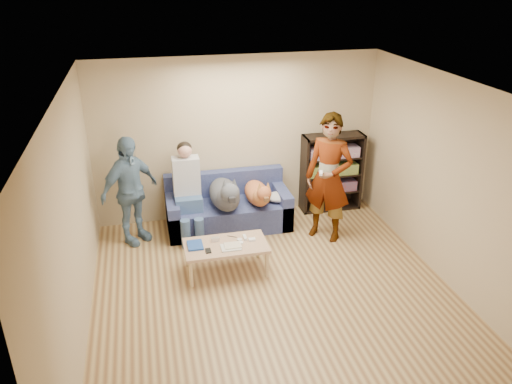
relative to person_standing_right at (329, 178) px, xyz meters
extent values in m
plane|color=brown|center=(-1.13, -1.41, -0.96)|extent=(5.00, 5.00, 0.00)
plane|color=white|center=(-1.13, -1.41, 1.64)|extent=(5.00, 5.00, 0.00)
plane|color=tan|center=(-1.13, 1.09, 0.34)|extent=(4.50, 0.00, 4.50)
plane|color=tan|center=(-1.13, -3.91, 0.34)|extent=(4.50, 0.00, 4.50)
plane|color=tan|center=(-3.38, -1.41, 0.34)|extent=(0.00, 5.00, 5.00)
plane|color=tan|center=(1.12, -1.41, 0.34)|extent=(0.00, 5.00, 5.00)
ellipsoid|color=#B9B9BE|center=(-0.60, 0.52, -0.47)|extent=(0.38, 0.32, 0.13)
imported|color=gray|center=(0.00, 0.00, 0.00)|extent=(0.83, 0.81, 1.93)
imported|color=#6A8AA9|center=(-2.84, 0.52, -0.14)|extent=(1.00, 0.90, 1.64)
cube|color=white|center=(-0.20, -0.20, 0.18)|extent=(0.09, 0.14, 0.03)
cube|color=#1B4299|center=(-2.04, -0.56, -0.53)|extent=(0.20, 0.26, 0.03)
cube|color=beige|center=(-1.59, -0.71, -0.54)|extent=(0.26, 0.20, 0.02)
cube|color=beige|center=(-1.56, -0.69, -0.52)|extent=(0.22, 0.17, 0.01)
cube|color=silver|center=(-1.76, -0.49, -0.52)|extent=(0.11, 0.06, 0.05)
cube|color=silver|center=(-1.36, -0.51, -0.53)|extent=(0.04, 0.13, 0.03)
cube|color=white|center=(-1.28, -0.59, -0.53)|extent=(0.09, 0.06, 0.03)
cylinder|color=white|center=(-1.44, -0.63, -0.53)|extent=(0.07, 0.07, 0.02)
cylinder|color=silver|center=(-1.44, -0.55, -0.53)|extent=(0.07, 0.07, 0.02)
cylinder|color=orange|center=(-1.66, -0.77, -0.54)|extent=(0.13, 0.06, 0.01)
cylinder|color=black|center=(-1.52, -0.43, -0.54)|extent=(0.13, 0.08, 0.01)
cube|color=black|center=(-1.89, -0.73, -0.54)|extent=(0.07, 0.12, 0.02)
cube|color=#515B93|center=(-1.38, 0.64, -0.75)|extent=(1.90, 0.85, 0.42)
cube|color=#515B93|center=(-1.38, 0.98, -0.34)|extent=(1.90, 0.18, 0.40)
cube|color=#515B93|center=(-2.24, 0.64, -0.67)|extent=(0.18, 0.85, 0.58)
cube|color=#515B93|center=(-0.52, 0.64, -0.67)|extent=(0.18, 0.85, 0.58)
cube|color=#456599|center=(-2.00, 0.56, -0.43)|extent=(0.40, 0.38, 0.22)
cylinder|color=#46699A|center=(-2.10, 0.14, -0.75)|extent=(0.14, 0.14, 0.47)
cylinder|color=#436493|center=(-1.90, 0.14, -0.75)|extent=(0.14, 0.14, 0.47)
cube|color=silver|center=(-2.00, 0.66, -0.04)|extent=(0.40, 0.24, 0.58)
sphere|color=tan|center=(-2.00, 0.66, 0.36)|extent=(0.21, 0.21, 0.21)
ellipsoid|color=black|center=(-2.00, 0.69, 0.39)|extent=(0.22, 0.22, 0.19)
ellipsoid|color=#474850|center=(-1.45, 0.54, -0.35)|extent=(0.45, 0.94, 0.39)
sphere|color=#4F5059|center=(-1.45, 0.22, -0.26)|extent=(0.34, 0.34, 0.34)
sphere|color=#53555E|center=(-1.45, 0.04, -0.10)|extent=(0.27, 0.27, 0.27)
cube|color=black|center=(-1.45, -0.08, -0.14)|extent=(0.09, 0.13, 0.08)
cone|color=#4D4F57|center=(-1.52, 0.07, 0.04)|extent=(0.09, 0.09, 0.13)
cone|color=#4C4F57|center=(-1.39, 0.07, 0.04)|extent=(0.09, 0.09, 0.13)
cylinder|color=#51535B|center=(-1.45, 0.97, -0.39)|extent=(0.05, 0.30, 0.18)
ellipsoid|color=#C3633B|center=(-0.94, 0.56, -0.39)|extent=(0.36, 0.74, 0.31)
sphere|color=#C5723C|center=(-0.94, 0.26, -0.32)|extent=(0.27, 0.27, 0.27)
sphere|color=#AF5F35|center=(-0.94, 0.10, -0.19)|extent=(0.22, 0.22, 0.22)
cube|color=brown|center=(-0.94, -0.02, -0.22)|extent=(0.07, 0.10, 0.06)
cone|color=#BC7539|center=(-1.01, 0.12, -0.08)|extent=(0.07, 0.07, 0.10)
cone|color=#C37A3B|center=(-0.88, 0.12, -0.08)|extent=(0.07, 0.07, 0.10)
cylinder|color=#C1783B|center=(-0.94, 0.95, -0.42)|extent=(0.04, 0.24, 0.14)
cube|color=tan|center=(-1.64, -0.61, -0.56)|extent=(1.10, 0.60, 0.04)
cylinder|color=#DAB386|center=(-2.14, -0.86, -0.77)|extent=(0.05, 0.05, 0.38)
cylinder|color=tan|center=(-1.14, -0.86, -0.77)|extent=(0.05, 0.05, 0.38)
cylinder|color=tan|center=(-2.14, -0.36, -0.77)|extent=(0.05, 0.05, 0.38)
cylinder|color=tan|center=(-1.14, -0.36, -0.77)|extent=(0.05, 0.05, 0.38)
cube|color=black|center=(-0.06, 0.91, -0.31)|extent=(0.04, 0.34, 1.30)
cube|color=black|center=(0.90, 0.91, -0.31)|extent=(0.04, 0.34, 1.30)
cube|color=black|center=(0.42, 0.91, 0.32)|extent=(1.00, 0.34, 0.04)
cube|color=black|center=(0.42, 0.91, -0.94)|extent=(1.00, 0.34, 0.04)
cube|color=black|center=(0.42, 1.07, -0.31)|extent=(1.00, 0.02, 1.30)
cube|color=black|center=(0.42, 0.91, -0.64)|extent=(0.94, 0.32, 0.03)
cube|color=black|center=(0.42, 0.91, -0.34)|extent=(0.94, 0.32, 0.02)
cube|color=black|center=(0.42, 0.91, -0.04)|extent=(0.94, 0.32, 0.02)
cube|color=#B23333|center=(0.42, 0.89, -0.55)|extent=(0.84, 0.24, 0.17)
cube|color=gold|center=(0.42, 0.89, -0.25)|extent=(0.84, 0.24, 0.17)
cube|color=#994C99|center=(0.42, 0.89, 0.05)|extent=(0.84, 0.24, 0.17)
camera|label=1|loc=(-2.55, -6.28, 2.82)|focal=35.00mm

